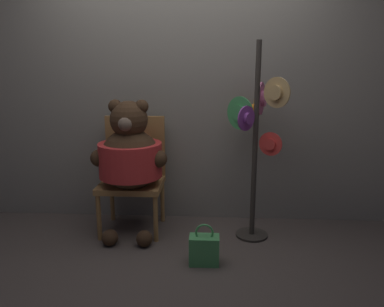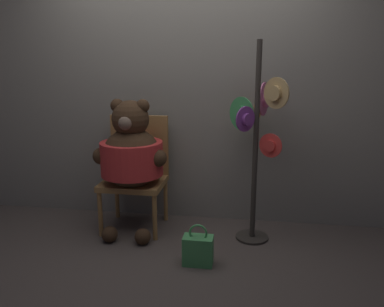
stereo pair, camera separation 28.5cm
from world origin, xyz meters
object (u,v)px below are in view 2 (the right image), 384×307
chair (136,169)px  handbag_on_ground (198,250)px  hat_display_rack (257,133)px  teddy_bear (132,154)px

chair → handbag_on_ground: size_ratio=3.14×
chair → hat_display_rack: (1.08, -0.12, 0.39)m
hat_display_rack → handbag_on_ground: size_ratio=5.15×
teddy_bear → hat_display_rack: hat_display_rack is taller
hat_display_rack → chair: bearing=173.8°
teddy_bear → handbag_on_ground: size_ratio=3.69×
hat_display_rack → handbag_on_ground: hat_display_rack is taller
chair → hat_display_rack: 1.15m
teddy_bear → hat_display_rack: size_ratio=0.72×
chair → handbag_on_ground: 1.02m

